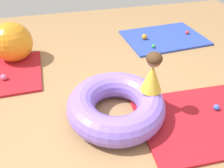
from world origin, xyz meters
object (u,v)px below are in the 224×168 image
at_px(child_in_yellow, 153,73).
at_px(play_ball_orange, 144,37).
at_px(play_ball_red, 187,32).
at_px(play_ball_pink, 4,77).
at_px(exercise_ball_large, 12,42).
at_px(play_ball_blue, 216,107).
at_px(inflatable_cushion, 116,106).
at_px(play_ball_green, 153,46).

height_order(child_in_yellow, play_ball_orange, child_in_yellow).
height_order(play_ball_red, play_ball_pink, play_ball_pink).
height_order(play_ball_orange, exercise_ball_large, exercise_ball_large).
xyz_separation_m(child_in_yellow, play_ball_blue, (0.83, -0.24, -0.52)).
bearing_deg(play_ball_blue, play_ball_pink, 153.48).
bearing_deg(child_in_yellow, play_ball_pink, -156.65).
height_order(inflatable_cushion, child_in_yellow, child_in_yellow).
bearing_deg(exercise_ball_large, play_ball_red, 2.50).
distance_m(inflatable_cushion, exercise_ball_large, 2.22).
height_order(child_in_yellow, play_ball_green, child_in_yellow).
bearing_deg(play_ball_orange, play_ball_pink, -162.68).
height_order(inflatable_cushion, play_ball_blue, inflatable_cushion).
xyz_separation_m(play_ball_pink, play_ball_orange, (2.54, 0.79, 0.01)).
bearing_deg(play_ball_blue, play_ball_orange, 94.76).
bearing_deg(play_ball_blue, play_ball_green, 94.56).
height_order(child_in_yellow, play_ball_blue, child_in_yellow).
height_order(play_ball_green, play_ball_orange, play_ball_orange).
distance_m(play_ball_red, play_ball_orange, 0.95).
distance_m(inflatable_cushion, play_ball_blue, 1.29).
bearing_deg(play_ball_orange, play_ball_red, 1.03).
xyz_separation_m(child_in_yellow, play_ball_pink, (-1.88, 1.12, -0.51)).
relative_size(inflatable_cushion, play_ball_orange, 11.40).
distance_m(inflatable_cushion, child_in_yellow, 0.60).
bearing_deg(play_ball_red, play_ball_orange, -178.97).
relative_size(child_in_yellow, exercise_ball_large, 0.77).
relative_size(play_ball_red, play_ball_orange, 0.69).
xyz_separation_m(child_in_yellow, play_ball_red, (1.60, 1.93, -0.52)).
bearing_deg(inflatable_cushion, play_ball_orange, 60.31).
relative_size(child_in_yellow, play_ball_red, 6.95).
relative_size(play_ball_green, play_ball_orange, 0.65).
height_order(play_ball_blue, exercise_ball_large, exercise_ball_large).
bearing_deg(exercise_ball_large, play_ball_blue, -37.89).
bearing_deg(play_ball_orange, play_ball_blue, -85.24).
relative_size(child_in_yellow, play_ball_blue, 6.81).
relative_size(play_ball_green, exercise_ball_large, 0.10).
height_order(play_ball_orange, play_ball_blue, play_ball_orange).
xyz_separation_m(inflatable_cushion, child_in_yellow, (0.43, -0.01, 0.42)).
distance_m(play_ball_orange, exercise_ball_large, 2.43).
distance_m(inflatable_cushion, play_ball_red, 2.80).
relative_size(inflatable_cushion, child_in_yellow, 2.37).
bearing_deg(inflatable_cushion, play_ball_pink, 142.53).
bearing_deg(play_ball_green, play_ball_red, 23.66).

